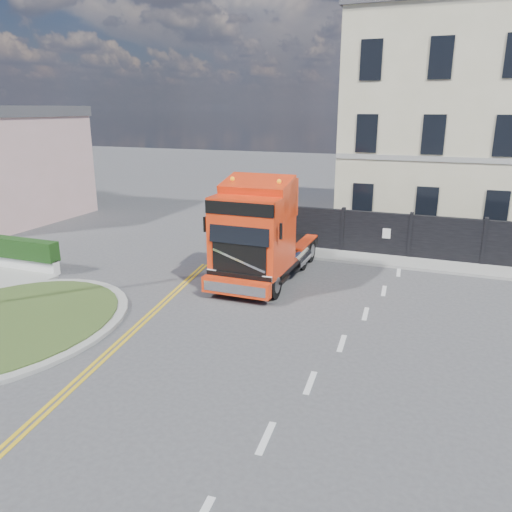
% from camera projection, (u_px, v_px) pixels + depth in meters
% --- Properties ---
extents(ground, '(120.00, 120.00, 0.00)m').
position_uv_depth(ground, '(251.00, 323.00, 15.66)').
color(ground, '#424244').
rests_on(ground, ground).
extents(traffic_island, '(6.80, 6.80, 0.17)m').
position_uv_depth(traffic_island, '(5.00, 324.00, 15.37)').
color(traffic_island, gray).
rests_on(traffic_island, ground).
extents(hoarding_fence, '(18.80, 0.25, 2.00)m').
position_uv_depth(hoarding_fence, '(472.00, 242.00, 21.18)').
color(hoarding_fence, black).
rests_on(hoarding_fence, ground).
extents(georgian_building, '(12.30, 10.30, 12.80)m').
position_uv_depth(georgian_building, '(468.00, 122.00, 26.71)').
color(georgian_building, beige).
rests_on(georgian_building, ground).
extents(pavement_far, '(20.00, 1.60, 0.12)m').
position_uv_depth(pavement_far, '(456.00, 268.00, 20.83)').
color(pavement_far, gray).
rests_on(pavement_far, ground).
extents(truck, '(2.52, 6.65, 3.98)m').
position_uv_depth(truck, '(259.00, 238.00, 18.80)').
color(truck, black).
rests_on(truck, ground).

